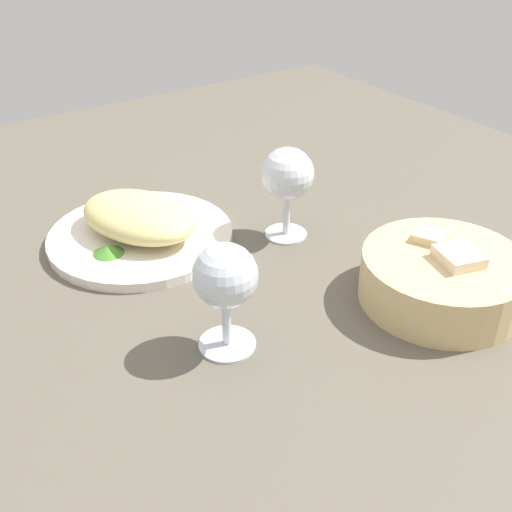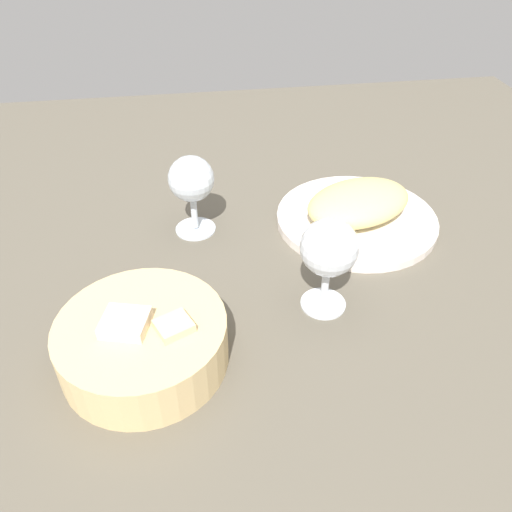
{
  "view_description": "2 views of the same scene",
  "coord_description": "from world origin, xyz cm",
  "px_view_note": "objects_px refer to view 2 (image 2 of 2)",
  "views": [
    {
      "loc": [
        59.44,
        -36.85,
        44.6
      ],
      "look_at": [
        5.84,
        -0.18,
        3.78
      ],
      "focal_mm": 43.47,
      "sensor_mm": 36.0,
      "label": 1
    },
    {
      "loc": [
        14.66,
        56.78,
        46.68
      ],
      "look_at": [
        6.39,
        2.23,
        3.08
      ],
      "focal_mm": 35.45,
      "sensor_mm": 36.0,
      "label": 2
    }
  ],
  "objects_px": {
    "bread_basket": "(143,342)",
    "plate": "(356,219)",
    "wine_glass_far": "(329,251)",
    "wine_glass_near": "(192,183)"
  },
  "relations": [
    {
      "from": "bread_basket",
      "to": "plate",
      "type": "bearing_deg",
      "value": -144.23
    },
    {
      "from": "plate",
      "to": "wine_glass_far",
      "type": "height_order",
      "value": "wine_glass_far"
    },
    {
      "from": "bread_basket",
      "to": "wine_glass_near",
      "type": "bearing_deg",
      "value": -105.68
    },
    {
      "from": "plate",
      "to": "bread_basket",
      "type": "relative_size",
      "value": 1.32
    },
    {
      "from": "plate",
      "to": "wine_glass_near",
      "type": "relative_size",
      "value": 2.02
    },
    {
      "from": "wine_glass_near",
      "to": "wine_glass_far",
      "type": "bearing_deg",
      "value": 128.53
    },
    {
      "from": "bread_basket",
      "to": "wine_glass_near",
      "type": "distance_m",
      "value": 0.27
    },
    {
      "from": "plate",
      "to": "wine_glass_far",
      "type": "distance_m",
      "value": 0.22
    },
    {
      "from": "plate",
      "to": "bread_basket",
      "type": "bearing_deg",
      "value": 35.77
    },
    {
      "from": "wine_glass_far",
      "to": "bread_basket",
      "type": "bearing_deg",
      "value": 14.71
    }
  ]
}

